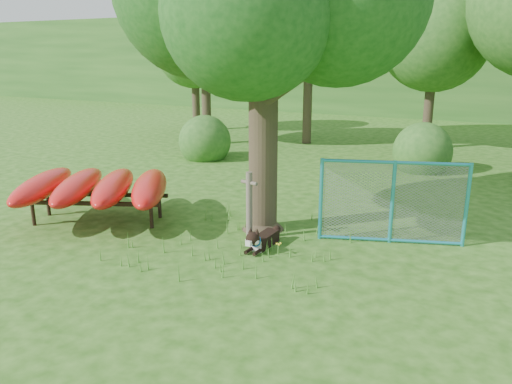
% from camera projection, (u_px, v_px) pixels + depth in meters
% --- Properties ---
extents(ground, '(80.00, 80.00, 0.00)m').
position_uv_depth(ground, '(215.00, 262.00, 8.72)').
color(ground, '#215010').
rests_on(ground, ground).
extents(wooden_post, '(0.37, 0.15, 1.35)m').
position_uv_depth(wooden_post, '(249.00, 204.00, 9.63)').
color(wooden_post, brown).
rests_on(wooden_post, ground).
extents(kayak_rack, '(4.22, 3.80, 1.02)m').
position_uv_depth(kayak_rack, '(96.00, 187.00, 10.63)').
color(kayak_rack, black).
rests_on(kayak_rack, ground).
extents(husky_dog, '(0.30, 1.11, 0.50)m').
position_uv_depth(husky_dog, '(261.00, 240.00, 9.28)').
color(husky_dog, black).
rests_on(husky_dog, ground).
extents(fence_section, '(2.64, 0.93, 2.68)m').
position_uv_depth(fence_section, '(392.00, 202.00, 9.42)').
color(fence_section, teal).
rests_on(fence_section, ground).
extents(wildflower_clump, '(0.11, 0.09, 0.23)m').
position_uv_depth(wildflower_clump, '(278.00, 245.00, 8.99)').
color(wildflower_clump, '#4C8A2D').
rests_on(wildflower_clump, ground).
extents(bg_tree_a, '(4.40, 4.40, 6.70)m').
position_uv_depth(bg_tree_a, '(204.00, 27.00, 18.95)').
color(bg_tree_a, '#32281B').
rests_on(bg_tree_a, ground).
extents(bg_tree_c, '(4.00, 4.00, 6.12)m').
position_uv_depth(bg_tree_c, '(435.00, 37.00, 18.12)').
color(bg_tree_c, '#32281B').
rests_on(bg_tree_c, ground).
extents(bg_tree_f, '(3.60, 3.60, 5.55)m').
position_uv_depth(bg_tree_f, '(194.00, 49.00, 22.82)').
color(bg_tree_f, '#32281B').
rests_on(bg_tree_f, ground).
extents(shrub_left, '(1.80, 1.80, 1.80)m').
position_uv_depth(shrub_left, '(205.00, 158.00, 17.35)').
color(shrub_left, '#26581C').
rests_on(shrub_left, ground).
extents(shrub_mid, '(1.80, 1.80, 1.80)m').
position_uv_depth(shrub_mid, '(421.00, 170.00, 15.57)').
color(shrub_mid, '#26581C').
rests_on(shrub_mid, ground).
extents(wooded_hillside, '(80.00, 12.00, 6.00)m').
position_uv_depth(wooded_hillside, '(443.00, 62.00, 31.95)').
color(wooded_hillside, '#26581C').
rests_on(wooded_hillside, ground).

